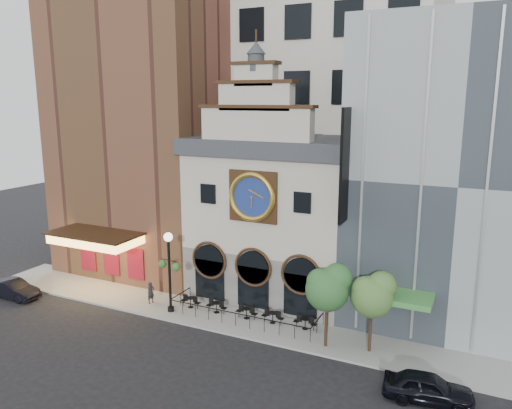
{
  "coord_description": "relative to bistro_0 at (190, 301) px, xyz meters",
  "views": [
    {
      "loc": [
        14.69,
        -26.31,
        15.13
      ],
      "look_at": [
        -0.77,
        6.0,
        7.52
      ],
      "focal_mm": 35.0,
      "sensor_mm": 36.0,
      "label": 1
    }
  ],
  "objects": [
    {
      "name": "retail_building",
      "position": [
        17.38,
        7.55,
        9.53
      ],
      "size": [
        14.0,
        14.4,
        20.0
      ],
      "color": "gray",
      "rests_on": "ground"
    },
    {
      "name": "bistro_3",
      "position": [
        6.47,
        0.22,
        0.0
      ],
      "size": [
        1.58,
        0.68,
        0.9
      ],
      "color": "black",
      "rests_on": "sidewalk"
    },
    {
      "name": "bistro_1",
      "position": [
        2.16,
        0.05,
        0.0
      ],
      "size": [
        1.58,
        0.68,
        0.9
      ],
      "color": "black",
      "rests_on": "sidewalk"
    },
    {
      "name": "car_left",
      "position": [
        -13.55,
        -4.06,
        0.1
      ],
      "size": [
        4.35,
        1.53,
        1.43
      ],
      "primitive_type": "imported",
      "rotation": [
        0.0,
        0.0,
        1.58
      ],
      "color": "black",
      "rests_on": "ground"
    },
    {
      "name": "office_tower",
      "position": [
        4.39,
        17.56,
        19.39
      ],
      "size": [
        20.0,
        16.0,
        40.0
      ],
      "primitive_type": "cube",
      "color": "beige",
      "rests_on": "ground"
    },
    {
      "name": "ground",
      "position": [
        4.39,
        -2.44,
        -0.61
      ],
      "size": [
        120.0,
        120.0,
        0.0
      ],
      "primitive_type": "plane",
      "color": "black",
      "rests_on": "ground"
    },
    {
      "name": "bistro_2",
      "position": [
        4.54,
        0.1,
        0.0
      ],
      "size": [
        1.58,
        0.68,
        0.9
      ],
      "color": "black",
      "rests_on": "sidewalk"
    },
    {
      "name": "tree_left",
      "position": [
        10.76,
        -1.27,
        3.43
      ],
      "size": [
        2.76,
        2.66,
        5.32
      ],
      "color": "#382619",
      "rests_on": "sidewalk"
    },
    {
      "name": "bistro_0",
      "position": [
        0.0,
        0.0,
        0.0
      ],
      "size": [
        1.58,
        0.68,
        0.9
      ],
      "color": "black",
      "rests_on": "sidewalk"
    },
    {
      "name": "clock_building",
      "position": [
        4.39,
        5.39,
        6.07
      ],
      "size": [
        12.6,
        8.78,
        18.65
      ],
      "color": "#605E5B",
      "rests_on": "ground"
    },
    {
      "name": "bistro_4",
      "position": [
        8.78,
        0.32,
        0.0
      ],
      "size": [
        1.58,
        0.68,
        0.9
      ],
      "color": "black",
      "rests_on": "sidewalk"
    },
    {
      "name": "tree_right",
      "position": [
        13.35,
        -0.73,
        3.23
      ],
      "size": [
        2.61,
        2.52,
        5.03
      ],
      "color": "#382619",
      "rests_on": "sidewalk"
    },
    {
      "name": "sidewalk",
      "position": [
        4.39,
        0.06,
        -0.54
      ],
      "size": [
        44.0,
        5.0,
        0.15
      ],
      "primitive_type": "cube",
      "color": "gray",
      "rests_on": "ground"
    },
    {
      "name": "cafe_railing",
      "position": [
        4.39,
        0.06,
        -0.01
      ],
      "size": [
        10.6,
        2.6,
        0.9
      ],
      "primitive_type": null,
      "color": "black",
      "rests_on": "sidewalk"
    },
    {
      "name": "lamppost",
      "position": [
        -0.93,
        -1.15,
        3.16
      ],
      "size": [
        1.87,
        0.72,
        5.85
      ],
      "rotation": [
        0.0,
        0.0,
        -0.1
      ],
      "color": "black",
      "rests_on": "sidewalk"
    },
    {
      "name": "pedestrian",
      "position": [
        -3.11,
        -0.58,
        0.36
      ],
      "size": [
        0.56,
        0.69,
        1.64
      ],
      "primitive_type": "imported",
      "rotation": [
        0.0,
        0.0,
        1.25
      ],
      "color": "black",
      "rests_on": "sidewalk"
    },
    {
      "name": "car_right",
      "position": [
        17.12,
        -4.39,
        0.15
      ],
      "size": [
        4.67,
        2.35,
        1.53
      ],
      "primitive_type": "imported",
      "rotation": [
        0.0,
        0.0,
        1.7
      ],
      "color": "black",
      "rests_on": "ground"
    },
    {
      "name": "theater_building",
      "position": [
        -8.61,
        7.52,
        11.99
      ],
      "size": [
        14.0,
        15.6,
        25.0
      ],
      "color": "brown",
      "rests_on": "ground"
    }
  ]
}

